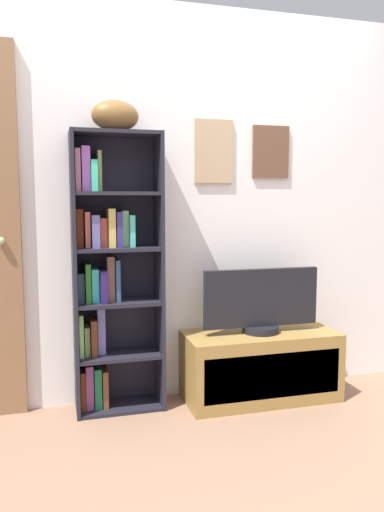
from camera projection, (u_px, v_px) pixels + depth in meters
ground at (259, 493)px, 2.12m from camera, size 5.20×5.20×0.04m
back_wall at (189, 205)px, 3.06m from camera, size 4.80×0.08×2.34m
bookshelf at (108, 275)px, 2.85m from camera, size 0.50×0.24×1.58m
football at (115, 116)px, 2.74m from camera, size 0.28×0.20×0.17m
tv_stand at (260, 365)px, 3.05m from camera, size 0.92×0.40×0.41m
television at (261, 301)px, 3.01m from camera, size 0.71×0.22×0.39m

